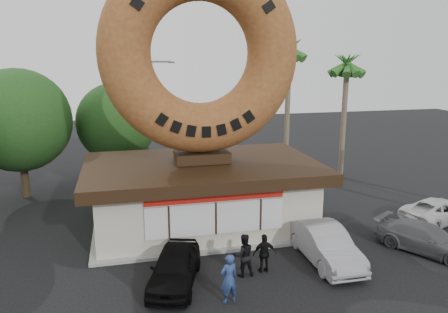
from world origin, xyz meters
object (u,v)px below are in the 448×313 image
giant_donut (201,53)px  car_white (439,210)px  person_center (244,255)px  donut_shop (202,192)px  car_black (175,267)px  car_grey (426,238)px  person_right (264,253)px  street_lamp (148,113)px  car_silver (325,244)px  person_left (229,279)px

giant_donut → car_white: 14.42m
car_white → person_center: bearing=89.4°
donut_shop → car_black: size_ratio=2.79×
person_center → car_grey: size_ratio=0.41×
donut_shop → person_center: size_ratio=6.56×
person_right → person_center: bearing=7.2°
street_lamp → car_silver: street_lamp is taller
street_lamp → person_center: size_ratio=4.69×
giant_donut → car_silver: 10.06m
donut_shop → car_silver: (4.22, -4.91, -1.02)m
person_right → car_silver: person_right is taller
car_grey → car_silver: bearing=145.7°
street_lamp → car_silver: 16.55m
street_lamp → person_center: (2.46, -15.32, -3.63)m
person_right → street_lamp: bearing=-76.0°
car_black → person_left: bearing=-27.7°
car_silver → car_grey: size_ratio=1.07×
car_white → car_grey: bearing=117.9°
car_silver → car_white: (7.69, 2.72, -0.15)m
donut_shop → person_left: size_ratio=6.29×
donut_shop → person_left: bearing=-93.3°
donut_shop → car_white: bearing=-10.4°
donut_shop → person_left: 7.06m
donut_shop → person_center: (0.60, -5.31, -0.91)m
street_lamp → person_right: bearing=-77.7°
person_center → person_right: (0.87, 0.09, -0.06)m
person_center → car_grey: (8.27, 0.19, -0.24)m
car_silver → car_grey: car_silver is taller
car_grey → car_white: bearing=12.1°
giant_donut → person_center: size_ratio=5.42×
street_lamp → person_center: street_lamp is taller
car_white → street_lamp: bearing=32.4°
giant_donut → car_black: size_ratio=2.31×
car_black → car_silver: size_ratio=0.89×
car_black → car_grey: car_black is taller
donut_shop → street_lamp: bearing=100.5°
person_center → car_white: person_center is taller
person_left → car_silver: bearing=-170.4°
person_left → car_silver: person_left is taller
car_silver → car_grey: (4.66, -0.20, -0.13)m
person_right → car_white: bearing=-162.2°
person_center → car_black: size_ratio=0.43×
street_lamp → car_white: (13.76, -12.21, -3.89)m
donut_shop → street_lamp: 10.54m
person_left → car_white: size_ratio=0.42×
person_center → car_white: size_ratio=0.40×
donut_shop → car_white: size_ratio=2.62×
giant_donut → person_right: size_ratio=5.86×
person_left → donut_shop: bearing=-108.0°
giant_donut → car_grey: size_ratio=2.20×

